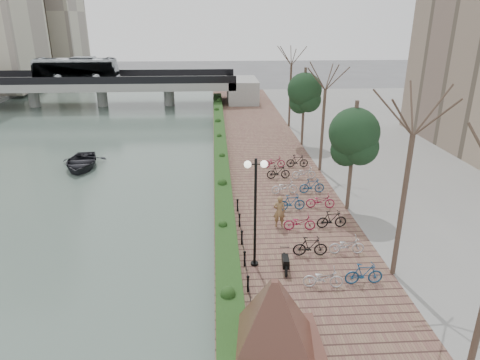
{
  "coord_description": "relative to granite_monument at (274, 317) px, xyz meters",
  "views": [
    {
      "loc": [
        0.16,
        -14.03,
        11.23
      ],
      "look_at": [
        1.62,
        10.25,
        2.0
      ],
      "focal_mm": 32.0,
      "sensor_mm": 36.0,
      "label": 1
    }
  ],
  "objects": [
    {
      "name": "inland_pavement",
      "position": [
        18.03,
        20.03,
        -1.71
      ],
      "size": [
        24.0,
        75.0,
        0.5
      ],
      "primitive_type": "cube",
      "color": "gray",
      "rests_on": "ground"
    },
    {
      "name": "motorcycle",
      "position": [
        1.25,
        5.12,
        -1.04
      ],
      "size": [
        0.54,
        1.4,
        0.86
      ],
      "primitive_type": null,
      "rotation": [
        0.0,
        0.0,
        -0.08
      ],
      "color": "black",
      "rests_on": "promenade"
    },
    {
      "name": "street_trees",
      "position": [
        6.03,
        15.21,
        1.72
      ],
      "size": [
        3.2,
        37.12,
        6.8
      ],
      "color": "#3A2B22",
      "rests_on": "promenade"
    },
    {
      "name": "bridge",
      "position": [
        -17.58,
        47.53,
        1.41
      ],
      "size": [
        36.0,
        10.77,
        6.5
      ],
      "color": "gray",
      "rests_on": "ground"
    },
    {
      "name": "boat",
      "position": [
        -12.5,
        21.4,
        -1.44
      ],
      "size": [
        3.93,
        5.17,
        1.01
      ],
      "primitive_type": "imported",
      "rotation": [
        0.0,
        0.0,
        0.1
      ],
      "color": "#232328",
      "rests_on": "river_water"
    },
    {
      "name": "hedge",
      "position": [
        -1.37,
        22.53,
        -1.16
      ],
      "size": [
        1.1,
        56.0,
        0.6
      ],
      "primitive_type": "cube",
      "color": "#1F3714",
      "rests_on": "promenade"
    },
    {
      "name": "chain_fence",
      "position": [
        -0.57,
        4.53,
        -1.11
      ],
      "size": [
        0.1,
        14.1,
        0.7
      ],
      "color": "black",
      "rests_on": "promenade"
    },
    {
      "name": "granite_monument",
      "position": [
        0.0,
        0.0,
        0.0
      ],
      "size": [
        5.51,
        5.51,
        2.89
      ],
      "color": "#46231E",
      "rests_on": "promenade"
    },
    {
      "name": "promenade",
      "position": [
        2.03,
        20.03,
        -1.71
      ],
      "size": [
        8.0,
        75.0,
        0.5
      ],
      "primitive_type": "cube",
      "color": "brown",
      "rests_on": "ground"
    },
    {
      "name": "pedestrian",
      "position": [
        1.59,
        9.43,
        -0.56
      ],
      "size": [
        0.68,
        0.47,
        1.8
      ],
      "primitive_type": "imported",
      "rotation": [
        0.0,
        0.0,
        3.08
      ],
      "color": "brown",
      "rests_on": "promenade"
    },
    {
      "name": "lamppost",
      "position": [
        -0.1,
        5.62,
        2.24
      ],
      "size": [
        1.02,
        0.32,
        5.17
      ],
      "color": "black",
      "rests_on": "promenade"
    },
    {
      "name": "bicycle_parking",
      "position": [
        3.52,
        11.59,
        -0.99
      ],
      "size": [
        2.4,
        17.32,
        1.0
      ],
      "color": "#BABBBF",
      "rests_on": "promenade"
    },
    {
      "name": "ground",
      "position": [
        -1.97,
        2.53,
        -1.96
      ],
      "size": [
        220.0,
        220.0,
        0.0
      ],
      "primitive_type": "plane",
      "color": "#59595B",
      "rests_on": "ground"
    },
    {
      "name": "river_water",
      "position": [
        -16.97,
        27.53,
        -1.95
      ],
      "size": [
        30.0,
        130.0,
        0.02
      ],
      "primitive_type": "cube",
      "color": "#4C5F54",
      "rests_on": "ground"
    }
  ]
}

